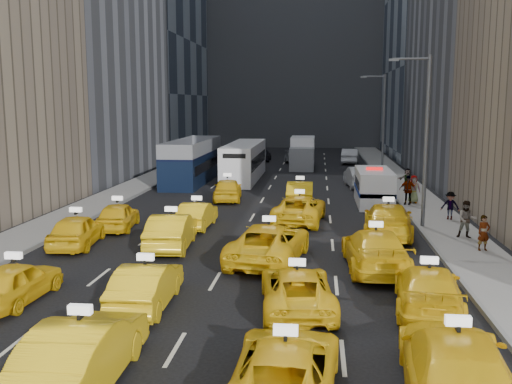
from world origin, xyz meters
TOP-DOWN VIEW (x-y plane):
  - ground at (0.00, 0.00)m, footprint 160.00×160.00m
  - sidewalk_west at (-10.50, 25.00)m, footprint 3.00×90.00m
  - sidewalk_east at (10.50, 25.00)m, footprint 3.00×90.00m
  - curb_west at (-9.05, 25.00)m, footprint 0.15×90.00m
  - curb_east at (9.05, 25.00)m, footprint 0.15×90.00m
  - building_backdrop at (0.00, 72.00)m, footprint 30.00×12.00m
  - streetlight_near at (9.18, 12.00)m, footprint 2.15×0.22m
  - streetlight_far at (9.18, 32.00)m, footprint 2.15×0.22m
  - taxi_1 at (-1.66, -6.16)m, footprint 1.78×5.01m
  - taxi_2 at (3.11, -6.27)m, footprint 2.55×5.16m
  - taxi_3 at (6.87, -5.97)m, footprint 2.91×5.95m
  - taxi_4 at (-6.19, -0.98)m, footprint 1.82×4.16m
  - taxi_5 at (-1.73, -0.89)m, footprint 1.66×4.45m
  - taxi_6 at (3.15, -0.58)m, footprint 2.75×5.05m
  - taxi_7 at (7.32, -0.29)m, footprint 2.61×5.22m
  - taxi_8 at (-7.28, 6.40)m, footprint 2.32×4.65m
  - taxi_9 at (-2.84, 6.58)m, footprint 2.07×5.01m
  - taxi_10 at (1.78, 4.81)m, footprint 3.49×6.18m
  - taxi_11 at (6.08, 4.12)m, footprint 2.58×5.78m
  - taxi_12 at (-6.65, 10.14)m, footprint 2.22×4.41m
  - taxi_13 at (-2.62, 11.04)m, footprint 1.55×4.20m
  - taxi_14 at (2.77, 12.92)m, footprint 3.09×5.74m
  - taxi_15 at (7.26, 10.04)m, footprint 2.86×5.92m
  - taxi_16 at (-2.33, 19.54)m, footprint 2.31×4.73m
  - taxi_17 at (2.62, 18.48)m, footprint 1.69×4.74m
  - nypd_van at (7.40, 19.18)m, footprint 2.77×5.89m
  - double_decker at (-6.73, 28.44)m, footprint 4.19×12.26m
  - city_bus at (-2.61, 30.55)m, footprint 2.54×12.16m
  - box_truck at (2.15, 39.58)m, footprint 2.53×6.92m
  - misc_car_0 at (6.94, 26.78)m, footprint 2.23×5.09m
  - misc_car_1 at (-6.95, 41.30)m, footprint 2.67×5.11m
  - misc_car_2 at (1.26, 45.87)m, footprint 2.50×5.62m
  - misc_car_3 at (-2.48, 45.97)m, footprint 1.71×4.08m
  - misc_car_4 at (7.22, 44.75)m, footprint 2.14×5.06m
  - pedestrian_0 at (11.06, 7.16)m, footprint 0.66×0.52m
  - pedestrian_1 at (10.91, 9.50)m, footprint 0.94×0.61m
  - pedestrian_2 at (11.12, 13.95)m, footprint 1.09×0.74m
  - pedestrian_3 at (9.49, 18.55)m, footprint 1.20×0.88m
  - pedestrian_4 at (9.95, 19.17)m, footprint 0.88×0.49m
  - pedestrian_5 at (10.35, 24.40)m, footprint 1.55×0.47m

SIDE VIEW (x-z plane):
  - ground at x=0.00m, z-range 0.00..0.00m
  - sidewalk_west at x=-10.50m, z-range 0.00..0.15m
  - sidewalk_east at x=10.50m, z-range 0.00..0.15m
  - curb_west at x=-9.05m, z-range 0.00..0.18m
  - curb_east at x=9.05m, z-range 0.00..0.18m
  - taxi_6 at x=3.15m, z-range 0.00..1.34m
  - misc_car_1 at x=-6.95m, z-range 0.00..1.37m
  - taxi_13 at x=-2.62m, z-range 0.00..1.38m
  - misc_car_3 at x=-2.48m, z-range 0.00..1.38m
  - taxi_4 at x=-6.19m, z-range 0.00..1.39m
  - taxi_2 at x=3.11m, z-range 0.00..1.41m
  - taxi_12 at x=-6.65m, z-range 0.00..1.44m
  - taxi_5 at x=-1.73m, z-range 0.00..1.45m
  - taxi_7 at x=7.32m, z-range 0.00..1.46m
  - taxi_8 at x=-7.28m, z-range 0.00..1.52m
  - taxi_14 at x=2.77m, z-range 0.00..1.53m
  - taxi_16 at x=-2.33m, z-range 0.00..1.55m
  - taxi_17 at x=2.62m, z-range 0.00..1.56m
  - misc_car_2 at x=1.26m, z-range 0.00..1.60m
  - taxi_9 at x=-2.84m, z-range 0.00..1.61m
  - misc_car_4 at x=7.22m, z-range 0.00..1.62m
  - misc_car_0 at x=6.94m, z-range 0.00..1.63m
  - taxi_10 at x=1.78m, z-range 0.00..1.63m
  - taxi_11 at x=6.08m, z-range 0.00..1.65m
  - taxi_1 at x=-1.66m, z-range 0.00..1.65m
  - taxi_15 at x=7.26m, z-range 0.00..1.66m
  - taxi_3 at x=6.87m, z-range 0.00..1.67m
  - pedestrian_2 at x=11.12m, z-range 0.15..1.71m
  - pedestrian_0 at x=11.06m, z-range 0.15..1.73m
  - pedestrian_5 at x=10.35m, z-range 0.15..1.81m
  - pedestrian_4 at x=9.95m, z-range 0.15..1.95m
  - pedestrian_1 at x=10.91m, z-range 0.15..1.96m
  - pedestrian_3 at x=9.49m, z-range 0.15..2.01m
  - nypd_van at x=7.40m, z-range -0.12..2.33m
  - box_truck at x=2.15m, z-range -0.03..3.11m
  - city_bus at x=-2.61m, z-range -0.01..3.13m
  - double_decker at x=-6.73m, z-range -0.01..3.48m
  - streetlight_near at x=9.18m, z-range 0.42..9.42m
  - streetlight_far at x=9.18m, z-range 0.42..9.42m
  - building_backdrop at x=0.00m, z-range 0.00..40.00m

